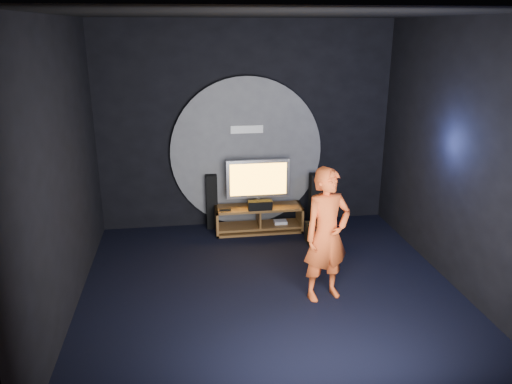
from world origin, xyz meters
TOP-DOWN VIEW (x-y plane):
  - floor at (0.00, 0.00)m, footprint 5.00×5.00m
  - back_wall at (0.00, 2.50)m, footprint 5.00×0.04m
  - front_wall at (0.00, -2.50)m, footprint 5.00×0.04m
  - left_wall at (-2.50, 0.00)m, footprint 0.04×5.00m
  - right_wall at (2.50, 0.00)m, footprint 0.04×5.00m
  - ceiling at (0.00, 0.00)m, footprint 5.00×5.00m
  - wall_disc_panel at (0.00, 2.44)m, footprint 2.60×0.11m
  - media_console at (0.16, 2.05)m, footprint 1.49×0.45m
  - tv at (0.15, 2.12)m, footprint 1.08×0.22m
  - center_speaker at (0.15, 1.91)m, footprint 0.40×0.15m
  - remote at (-0.43, 1.93)m, footprint 0.18×0.05m
  - tower_speaker_left at (-0.63, 2.35)m, footprint 0.19×0.21m
  - tower_speaker_right at (1.16, 2.13)m, footprint 0.19×0.21m
  - subwoofer at (1.00, 1.44)m, footprint 0.30×0.30m
  - player at (0.67, -0.25)m, footprint 0.73×0.57m

SIDE VIEW (x-z plane):
  - floor at x=0.00m, z-range 0.00..0.00m
  - subwoofer at x=1.00m, z-range 0.00..0.33m
  - media_console at x=0.16m, z-range -0.03..0.42m
  - remote at x=-0.43m, z-range 0.45..0.47m
  - tower_speaker_left at x=-0.63m, z-range 0.00..0.96m
  - tower_speaker_right at x=1.16m, z-range 0.00..0.96m
  - center_speaker at x=0.15m, z-range 0.45..0.60m
  - player at x=0.67m, z-range 0.00..1.75m
  - tv at x=0.15m, z-range 0.49..1.29m
  - wall_disc_panel at x=0.00m, z-range 0.00..2.60m
  - back_wall at x=0.00m, z-range 0.00..3.50m
  - front_wall at x=0.00m, z-range 0.00..3.50m
  - left_wall at x=-2.50m, z-range 0.00..3.50m
  - right_wall at x=2.50m, z-range 0.00..3.50m
  - ceiling at x=0.00m, z-range 3.50..3.51m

